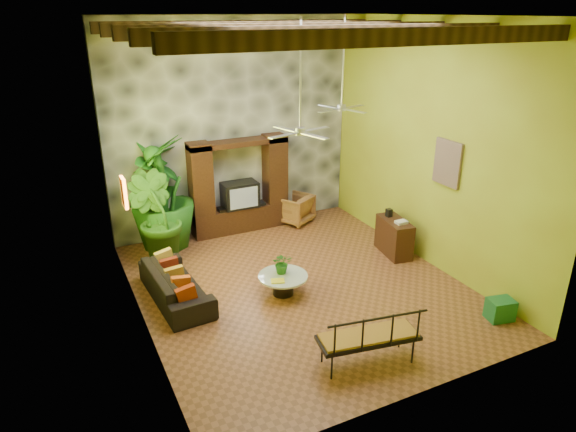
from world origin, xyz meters
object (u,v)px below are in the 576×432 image
ceiling_fan_back (342,98)px  tall_plant_b (156,218)px  green_bin (500,309)px  entertainment_center (240,193)px  side_console (394,237)px  tall_plant_c (162,193)px  coffee_table (283,282)px  iron_bench (371,336)px  tall_plant_a (159,194)px  sofa (176,285)px  wicker_armchair (295,209)px  ceiling_fan_front (300,119)px

ceiling_fan_back → tall_plant_b: ceiling_fan_back is taller
tall_plant_b → green_bin: 6.97m
entertainment_center → side_console: size_ratio=2.40×
tall_plant_c → green_bin: size_ratio=5.82×
entertainment_center → green_bin: bearing=-65.3°
coffee_table → tall_plant_b: bearing=126.4°
ceiling_fan_back → iron_bench: bearing=-114.2°
ceiling_fan_back → entertainment_center: bearing=129.6°
coffee_table → green_bin: (3.06, -2.47, -0.06)m
ceiling_fan_back → tall_plant_a: ceiling_fan_back is taller
coffee_table → side_console: bearing=9.7°
tall_plant_b → green_bin: size_ratio=4.52×
entertainment_center → iron_bench: entertainment_center is taller
sofa → green_bin: size_ratio=4.83×
entertainment_center → sofa: 3.52m
ceiling_fan_back → iron_bench: 5.12m
entertainment_center → tall_plant_a: bearing=179.6°
entertainment_center → tall_plant_b: (-2.22, -0.84, 0.03)m
tall_plant_a → iron_bench: size_ratio=1.50×
coffee_table → green_bin: coffee_table is taller
ceiling_fan_back → tall_plant_b: (-3.82, 1.10, -2.40)m
entertainment_center → tall_plant_b: bearing=-159.3°
sofa → tall_plant_a: size_ratio=0.88×
tall_plant_a → side_console: bearing=-31.7°
entertainment_center → iron_bench: size_ratio=1.47×
ceiling_fan_back → tall_plant_a: (-3.54, 1.95, -2.18)m
tall_plant_a → iron_bench: tall_plant_a is taller
sofa → wicker_armchair: 4.43m
entertainment_center → wicker_armchair: entertainment_center is taller
entertainment_center → ceiling_fan_back: ceiling_fan_back is taller
sofa → tall_plant_a: tall_plant_a is taller
tall_plant_b → iron_bench: 5.41m
entertainment_center → coffee_table: size_ratio=2.53×
tall_plant_a → tall_plant_b: 0.92m
ceiling_fan_front → side_console: size_ratio=1.86×
green_bin → sofa: bearing=147.4°
entertainment_center → ceiling_fan_back: 3.50m
tall_plant_c → side_console: 5.27m
coffee_table → iron_bench: iron_bench is taller
coffee_table → side_console: (2.99, 0.51, 0.14)m
entertainment_center → tall_plant_c: (-1.89, -0.13, 0.32)m
tall_plant_b → ceiling_fan_front: bearing=-53.2°
entertainment_center → ceiling_fan_front: (-0.20, -3.54, 2.44)m
side_console → green_bin: size_ratio=2.26×
sofa → side_console: size_ratio=2.14×
wicker_armchair → iron_bench: bearing=44.8°
green_bin → tall_plant_b: bearing=134.7°
tall_plant_a → side_console: tall_plant_a is taller
tall_plant_b → tall_plant_c: (0.33, 0.71, 0.29)m
ceiling_fan_back → wicker_armchair: 3.52m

